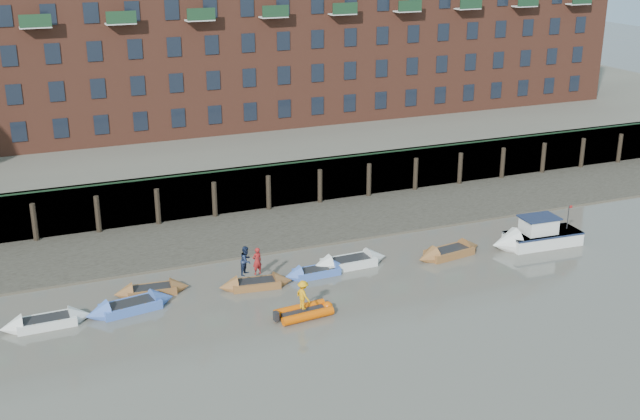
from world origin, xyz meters
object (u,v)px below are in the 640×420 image
rowboat_6 (449,252)px  person_rower_b (246,260)px  rowboat_0 (46,322)px  motor_launch (529,237)px  rowboat_2 (152,290)px  rowboat_3 (256,284)px  person_rower_a (257,261)px  person_rib_crew (303,295)px  rowboat_5 (349,262)px  rowboat_1 (131,306)px  rowboat_4 (317,272)px  rib_tender (306,312)px

rowboat_6 → person_rower_b: (-13.05, 0.38, 1.43)m
rowboat_0 → motor_launch: 29.50m
rowboat_2 → rowboat_3: (5.64, -1.42, 0.00)m
person_rower_a → person_rib_crew: size_ratio=1.02×
person_rib_crew → rowboat_6: bearing=-85.3°
rowboat_3 → rowboat_5: bearing=14.2°
rowboat_1 → motor_launch: 25.20m
rowboat_6 → motor_launch: bearing=-15.5°
rowboat_0 → person_rower_b: person_rower_b is taller
rowboat_4 → rowboat_5: (2.30, 0.47, 0.04)m
rowboat_1 → person_rower_b: size_ratio=2.96×
person_rib_crew → rowboat_2: bearing=33.1°
rib_tender → person_rower_b: person_rower_b is taller
person_rower_b → rowboat_1: bearing=137.5°
rowboat_2 → rowboat_3: 5.81m
rowboat_3 → rowboat_5: 6.17m
rowboat_5 → rowboat_6: 6.51m
rowboat_1 → person_rower_a: size_ratio=3.11×
rowboat_2 → person_rib_crew: person_rib_crew is taller
rowboat_5 → rowboat_4: bearing=-169.8°
rowboat_4 → rib_tender: size_ratio=1.30×
rowboat_1 → rib_tender: 9.40m
rowboat_5 → rowboat_6: rowboat_5 is taller
rowboat_6 → person_rower_b: size_ratio=2.90×
rowboat_1 → rowboat_4: 10.94m
rowboat_4 → person_rower_b: bearing=178.8°
rib_tender → person_rower_a: person_rower_a is taller
rowboat_5 → person_rower_b: bearing=-176.7°
rowboat_1 → rowboat_3: size_ratio=1.15×
rowboat_1 → person_rib_crew: size_ratio=3.18×
rowboat_2 → rowboat_3: rowboat_3 is taller
rowboat_0 → rowboat_3: rowboat_0 is taller
rowboat_4 → rowboat_6: 8.76m
rowboat_5 → person_rower_b: (-6.61, -0.54, 1.41)m
rowboat_5 → person_rib_crew: person_rib_crew is taller
rowboat_0 → rowboat_5: (17.53, 1.06, 0.02)m
rowboat_1 → rowboat_4: (10.92, 0.47, -0.04)m
rowboat_2 → person_rower_a: bearing=-9.2°
rowboat_6 → rowboat_4: bearing=168.2°
rowboat_4 → rowboat_5: size_ratio=0.83×
rowboat_0 → rowboat_2: (5.76, 1.77, -0.02)m
rib_tender → person_rib_crew: 1.08m
rowboat_4 → motor_launch: size_ratio=0.67×
rowboat_6 → person_rower_a: (-12.48, 0.15, 1.38)m
rowboat_1 → rowboat_6: rowboat_1 is taller
rowboat_4 → rowboat_6: bearing=-5.0°
rowboat_2 → rowboat_6: bearing=0.1°
motor_launch → rowboat_6: bearing=-3.4°
rowboat_4 → rowboat_6: size_ratio=0.85×
rowboat_5 → rowboat_6: bearing=-9.5°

